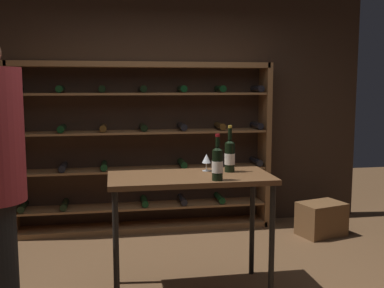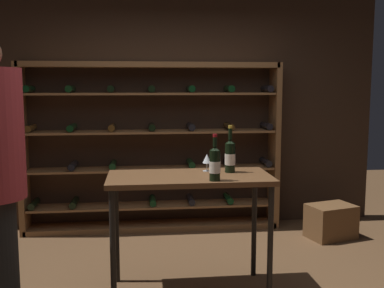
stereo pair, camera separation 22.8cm
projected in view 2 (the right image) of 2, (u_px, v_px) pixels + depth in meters
back_wall at (178, 100)px, 5.35m from camera, size 4.68×0.10×2.96m
wine_rack at (152, 147)px, 5.18m from camera, size 2.90×0.32×1.90m
tasting_table at (190, 189)px, 3.59m from camera, size 1.27×0.60×0.95m
wine_crate at (331, 221)px, 4.96m from camera, size 0.55×0.46×0.36m
wine_bottle_black_capsule at (215, 164)px, 3.36m from camera, size 0.08×0.08×0.35m
wine_bottle_red_label at (230, 156)px, 3.69m from camera, size 0.09×0.09×0.38m
wine_glass_stemmed_right at (207, 159)px, 3.74m from camera, size 0.07×0.07×0.14m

